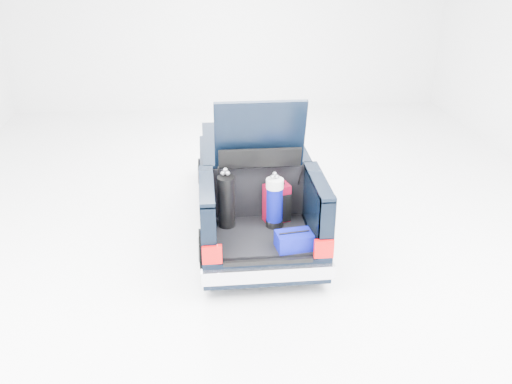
{
  "coord_description": "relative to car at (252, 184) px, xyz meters",
  "views": [
    {
      "loc": [
        -0.77,
        -8.2,
        4.46
      ],
      "look_at": [
        0.0,
        -0.5,
        0.81
      ],
      "focal_mm": 38.0,
      "sensor_mm": 36.0,
      "label": 1
    }
  ],
  "objects": [
    {
      "name": "car",
      "position": [
        0.0,
        0.0,
        0.0
      ],
      "size": [
        1.87,
        4.65,
        2.47
      ],
      "color": "black",
      "rests_on": "ground"
    },
    {
      "name": "blue_golf_bag",
      "position": [
        0.19,
        -1.35,
        0.31
      ],
      "size": [
        0.28,
        0.28,
        0.85
      ],
      "rotation": [
        0.0,
        0.0,
        0.12
      ],
      "color": "black",
      "rests_on": "car"
    },
    {
      "name": "blue_duffel",
      "position": [
        0.38,
        -2.01,
        0.04
      ],
      "size": [
        0.52,
        0.38,
        0.26
      ],
      "rotation": [
        0.0,
        0.0,
        0.13
      ],
      "color": "#050879",
      "rests_on": "car"
    },
    {
      "name": "ground",
      "position": [
        0.0,
        -0.11,
        -0.67
      ],
      "size": [
        14.0,
        14.0,
        0.0
      ],
      "primitive_type": "plane",
      "color": "white",
      "rests_on": "ground"
    },
    {
      "name": "black_golf_bag",
      "position": [
        -0.5,
        -1.3,
        0.33
      ],
      "size": [
        0.27,
        0.32,
        0.9
      ],
      "rotation": [
        0.0,
        0.0,
        0.07
      ],
      "color": "black",
      "rests_on": "car"
    },
    {
      "name": "red_suitcase",
      "position": [
        0.25,
        -1.19,
        0.21
      ],
      "size": [
        0.42,
        0.33,
        0.61
      ],
      "rotation": [
        0.0,
        0.0,
        0.27
      ],
      "color": "maroon",
      "rests_on": "car"
    }
  ]
}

